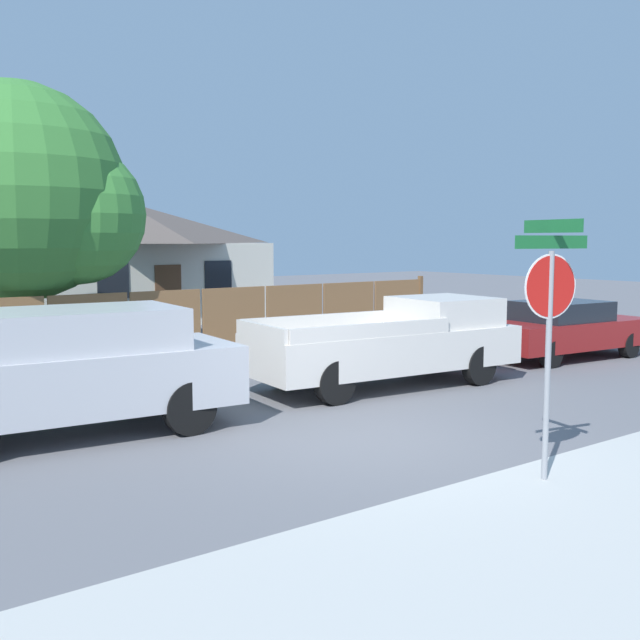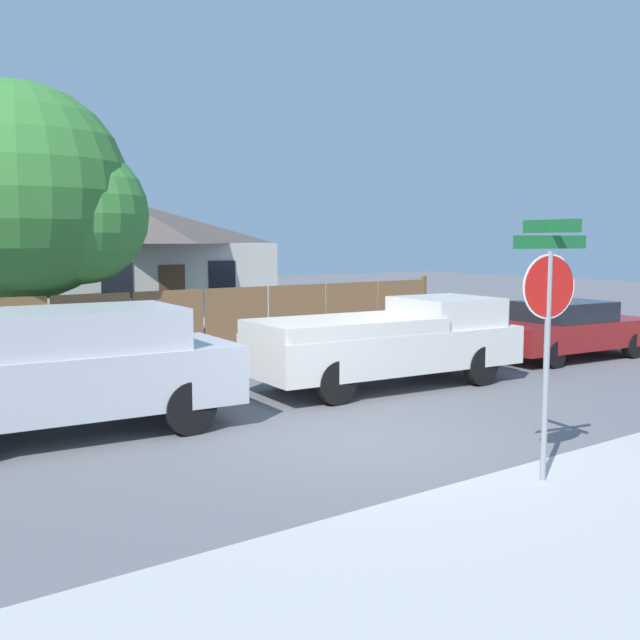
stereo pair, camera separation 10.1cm
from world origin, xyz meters
TOP-DOWN VIEW (x-y plane):
  - ground_plane at (0.00, 0.00)m, footprint 80.00×80.00m
  - sidewalk_strip at (0.00, -3.60)m, footprint 36.00×3.20m
  - wooden_fence at (2.98, 8.82)m, footprint 13.38×0.12m
  - house at (3.72, 17.82)m, footprint 8.72×7.76m
  - oak_tree at (-1.67, 10.06)m, footprint 5.25×5.00m
  - red_suv at (-3.29, 2.80)m, footprint 4.92×2.35m
  - orange_pickup at (2.98, 2.77)m, footprint 5.50×2.39m
  - parked_sedan at (8.47, 2.80)m, footprint 4.48×2.12m
  - stop_sign at (0.54, -2.52)m, footprint 1.02×0.92m

SIDE VIEW (x-z plane):
  - ground_plane at x=0.00m, z-range 0.00..0.00m
  - sidewalk_strip at x=0.00m, z-range 0.00..0.01m
  - parked_sedan at x=8.47m, z-range 0.02..1.39m
  - wooden_fence at x=2.98m, z-range -0.05..1.64m
  - orange_pickup at x=2.98m, z-range 0.00..1.66m
  - red_suv at x=-3.29m, z-range 0.09..1.92m
  - stop_sign at x=0.54m, z-range 0.55..3.59m
  - house at x=3.72m, z-range 0.07..4.24m
  - oak_tree at x=-1.67m, z-range 0.57..6.95m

